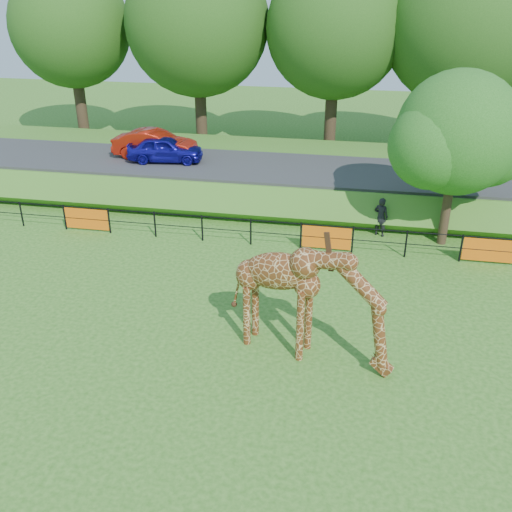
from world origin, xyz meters
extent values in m
plane|color=#2C6218|center=(0.00, 0.00, 0.00)|extent=(90.00, 90.00, 0.00)
cube|color=#2C6218|center=(0.00, 15.50, 0.65)|extent=(40.00, 9.00, 1.30)
cube|color=#303033|center=(0.00, 14.00, 1.36)|extent=(40.00, 5.00, 0.12)
imported|color=#1914AA|center=(-5.48, 13.83, 2.05)|extent=(3.84, 1.93, 1.25)
imported|color=#B41C0C|center=(-6.22, 14.42, 2.11)|extent=(4.21, 1.51, 1.38)
imported|color=black|center=(5.05, 9.91, 0.82)|extent=(0.70, 0.60, 1.64)
cylinder|color=black|center=(7.50, 9.60, 1.60)|extent=(0.36, 0.36, 3.20)
sphere|color=#1E5718|center=(7.50, 9.60, 4.46)|extent=(4.60, 4.60, 4.60)
sphere|color=#1E5718|center=(8.65, 10.29, 4.00)|extent=(3.45, 3.45, 3.45)
sphere|color=#1E5718|center=(6.58, 8.91, 4.12)|extent=(3.22, 3.22, 3.22)
cylinder|color=black|center=(-14.00, 22.00, 2.50)|extent=(0.70, 0.70, 5.00)
sphere|color=#1E4913|center=(-14.00, 22.00, 6.98)|extent=(7.20, 7.20, 7.20)
cylinder|color=black|center=(-6.00, 22.00, 2.50)|extent=(0.70, 0.70, 5.00)
sphere|color=#1E4913|center=(-6.00, 22.00, 7.31)|extent=(8.40, 8.40, 8.40)
cylinder|color=black|center=(2.00, 22.00, 2.50)|extent=(0.70, 0.70, 5.00)
sphere|color=#1E4913|center=(2.00, 22.00, 7.14)|extent=(7.80, 7.80, 7.80)
cylinder|color=black|center=(9.00, 22.00, 2.50)|extent=(0.70, 0.70, 5.00)
sphere|color=#1E4913|center=(9.00, 22.00, 7.42)|extent=(8.80, 8.80, 8.80)
camera|label=1|loc=(4.18, -12.31, 9.55)|focal=40.00mm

